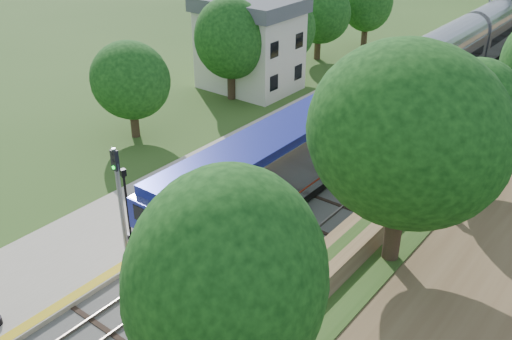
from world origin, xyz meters
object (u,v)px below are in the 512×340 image
Objects in this scene: lamppost_far at (128,208)px; signal_farside at (404,153)px; station_building at (250,43)px; signal_platform at (119,192)px.

signal_farside is (10.02, 10.67, 2.04)m from lamppost_far.
station_building is at bearing 148.73° from signal_farside.
signal_platform reaches higher than lamppost_far.
station_building is 26.46m from signal_platform.
signal_platform is (11.10, -24.02, -0.07)m from station_building.
signal_farside is at bearing -31.27° from station_building.
lamppost_far is 14.78m from signal_farside.
station_building is 2.10× the size of lamppost_far.
lamppost_far is 2.31m from signal_platform.
lamppost_far is at bearing -133.21° from signal_farside.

